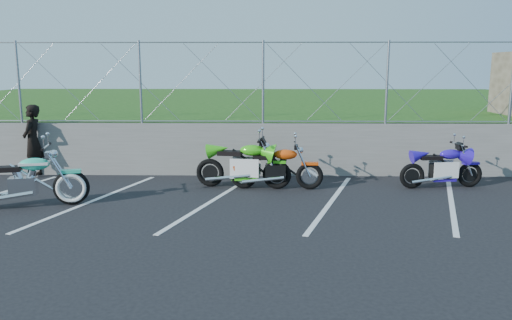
{
  "coord_description": "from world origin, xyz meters",
  "views": [
    {
      "loc": [
        1.07,
        -8.75,
        2.65
      ],
      "look_at": [
        0.87,
        1.3,
        0.79
      ],
      "focal_mm": 35.0,
      "sensor_mm": 36.0,
      "label": 1
    }
  ],
  "objects_px": {
    "sportbike_green": "(244,167)",
    "person_standing": "(33,141)",
    "cruiser_turquoise": "(26,183)",
    "naked_orange": "(278,170)",
    "sportbike_blue": "(443,169)"
  },
  "relations": [
    {
      "from": "cruiser_turquoise",
      "to": "person_standing",
      "type": "distance_m",
      "value": 2.99
    },
    {
      "from": "sportbike_blue",
      "to": "person_standing",
      "type": "distance_m",
      "value": 9.71
    },
    {
      "from": "sportbike_green",
      "to": "person_standing",
      "type": "height_order",
      "value": "person_standing"
    },
    {
      "from": "cruiser_turquoise",
      "to": "sportbike_blue",
      "type": "relative_size",
      "value": 1.23
    },
    {
      "from": "sportbike_blue",
      "to": "person_standing",
      "type": "height_order",
      "value": "person_standing"
    },
    {
      "from": "sportbike_green",
      "to": "sportbike_blue",
      "type": "xyz_separation_m",
      "value": [
        4.42,
        0.09,
        -0.05
      ]
    },
    {
      "from": "cruiser_turquoise",
      "to": "naked_orange",
      "type": "bearing_deg",
      "value": 4.25
    },
    {
      "from": "cruiser_turquoise",
      "to": "person_standing",
      "type": "xyz_separation_m",
      "value": [
        -1.11,
        2.74,
        0.41
      ]
    },
    {
      "from": "sportbike_green",
      "to": "naked_orange",
      "type": "bearing_deg",
      "value": -0.14
    },
    {
      "from": "naked_orange",
      "to": "sportbike_blue",
      "type": "height_order",
      "value": "naked_orange"
    },
    {
      "from": "person_standing",
      "to": "cruiser_turquoise",
      "type": "bearing_deg",
      "value": 19.32
    },
    {
      "from": "sportbike_green",
      "to": "sportbike_blue",
      "type": "relative_size",
      "value": 1.12
    },
    {
      "from": "naked_orange",
      "to": "sportbike_blue",
      "type": "xyz_separation_m",
      "value": [
        3.68,
        0.19,
        -0.01
      ]
    },
    {
      "from": "cruiser_turquoise",
      "to": "naked_orange",
      "type": "distance_m",
      "value": 5.11
    },
    {
      "from": "naked_orange",
      "to": "sportbike_green",
      "type": "height_order",
      "value": "sportbike_green"
    }
  ]
}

